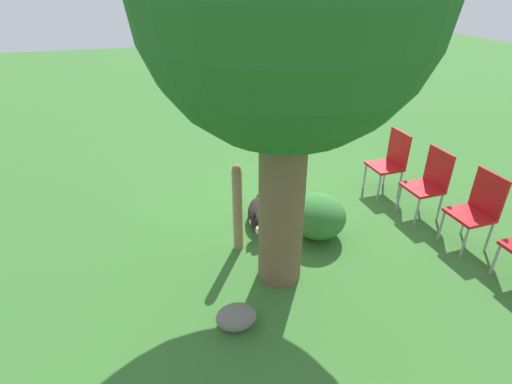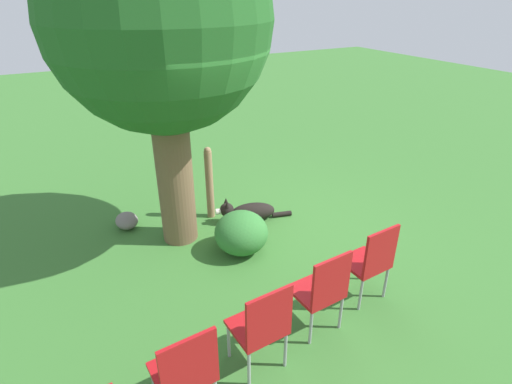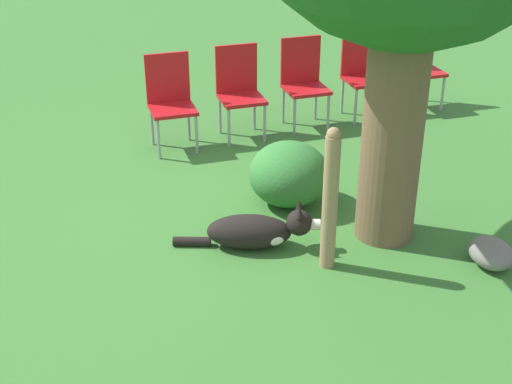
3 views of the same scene
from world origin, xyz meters
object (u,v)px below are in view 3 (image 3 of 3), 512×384
at_px(dog, 258,231).
at_px(fence_post, 330,199).
at_px(red_chair_4, 419,61).
at_px(red_chair_1, 239,87).
at_px(red_chair_0, 170,97).
at_px(red_chair_2, 303,78).
at_px(red_chair_3, 363,69).

xyz_separation_m(dog, fence_post, (0.38, 0.44, 0.42)).
bearing_deg(red_chair_4, red_chair_1, -83.66).
distance_m(fence_post, red_chair_4, 3.66).
height_order(fence_post, red_chair_0, fence_post).
relative_size(red_chair_2, red_chair_4, 1.00).
distance_m(dog, fence_post, 0.72).
height_order(dog, red_chair_0, red_chair_0).
bearing_deg(red_chair_2, fence_post, -16.87).
bearing_deg(dog, red_chair_2, 80.57).
xyz_separation_m(fence_post, red_chair_2, (-2.74, 0.65, -0.03)).
height_order(dog, fence_post, fence_post).
distance_m(red_chair_0, red_chair_1, 0.74).
relative_size(dog, fence_post, 1.01).
distance_m(red_chair_1, red_chair_2, 0.74).
bearing_deg(red_chair_0, red_chair_4, 96.34).
bearing_deg(red_chair_4, red_chair_0, -83.66).
height_order(red_chair_0, red_chair_3, same).
relative_size(fence_post, red_chair_4, 1.17).
bearing_deg(red_chair_2, red_chair_0, -83.66).
bearing_deg(dog, red_chair_4, 61.07).
xyz_separation_m(fence_post, red_chair_1, (-2.61, -0.08, -0.03)).
height_order(red_chair_1, red_chair_3, same).
xyz_separation_m(fence_post, red_chair_4, (-2.99, 2.11, -0.03)).
bearing_deg(fence_post, dog, -130.77).
height_order(red_chair_1, red_chair_2, same).
xyz_separation_m(red_chair_0, red_chair_3, (-0.38, 2.19, 0.00)).
distance_m(fence_post, red_chair_3, 3.18).
relative_size(red_chair_0, red_chair_3, 1.00).
relative_size(dog, red_chair_1, 1.19).
relative_size(red_chair_1, red_chair_4, 1.00).
distance_m(red_chair_0, red_chair_3, 2.22).
height_order(dog, red_chair_2, red_chair_2).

